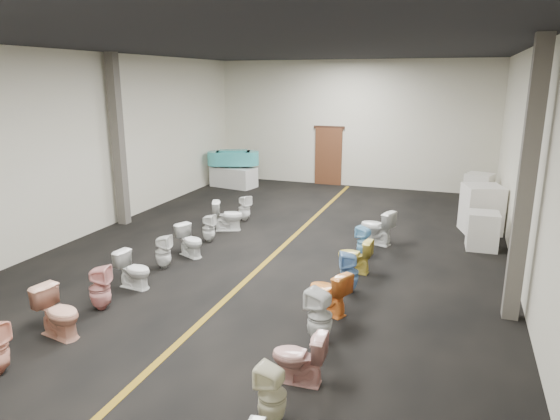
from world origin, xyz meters
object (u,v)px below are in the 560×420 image
(appliance_crate_c, at_px, (479,204))
(toilet_left_8, at_px, (228,215))
(appliance_crate_a, at_px, (482,231))
(toilet_right_7, at_px, (355,256))
(toilet_left_7, at_px, (209,228))
(toilet_right_5, at_px, (328,292))
(toilet_left_5, at_px, (163,252))
(display_table, at_px, (234,177))
(appliance_crate_b, at_px, (481,209))
(bathtub, at_px, (233,158))
(toilet_right_3, at_px, (299,357))
(toilet_left_2, at_px, (59,312))
(toilet_right_4, at_px, (320,316))
(toilet_right_6, at_px, (349,272))
(appliance_crate_d, at_px, (478,190))
(toilet_left_4, at_px, (134,270))
(toilet_right_9, at_px, (377,227))
(toilet_right_2, at_px, (272,395))
(toilet_left_3, at_px, (100,288))
(toilet_right_8, at_px, (364,242))
(toilet_left_9, at_px, (244,208))
(toilet_left_6, at_px, (190,241))

(appliance_crate_c, height_order, toilet_left_8, appliance_crate_c)
(appliance_crate_a, distance_m, toilet_right_7, 3.50)
(toilet_left_7, xyz_separation_m, toilet_right_5, (3.67, -2.71, 0.04))
(appliance_crate_a, height_order, toilet_left_5, appliance_crate_a)
(display_table, height_order, appliance_crate_b, appliance_crate_b)
(bathtub, height_order, toilet_right_3, bathtub)
(toilet_left_2, height_order, toilet_right_5, toilet_left_2)
(appliance_crate_a, relative_size, appliance_crate_c, 0.98)
(bathtub, distance_m, toilet_right_3, 12.35)
(display_table, height_order, toilet_right_5, toilet_right_5)
(appliance_crate_a, xyz_separation_m, toilet_right_4, (-2.42, -5.39, -0.02))
(toilet_left_5, height_order, toilet_right_7, toilet_left_5)
(toilet_right_6, bearing_deg, toilet_right_7, 168.22)
(toilet_left_5, relative_size, toilet_left_8, 0.91)
(appliance_crate_d, height_order, toilet_right_4, appliance_crate_d)
(toilet_left_8, distance_m, toilet_right_4, 6.05)
(toilet_left_4, xyz_separation_m, toilet_right_9, (3.89, 4.16, 0.06))
(toilet_left_4, distance_m, toilet_right_2, 4.69)
(appliance_crate_d, relative_size, toilet_right_3, 1.45)
(appliance_crate_b, xyz_separation_m, toilet_right_7, (-2.49, -3.83, -0.26))
(appliance_crate_b, distance_m, toilet_left_3, 9.37)
(toilet_left_2, relative_size, toilet_right_7, 1.11)
(toilet_right_7, bearing_deg, toilet_right_8, -176.60)
(toilet_right_3, xyz_separation_m, toilet_right_8, (-0.08, 5.01, -0.01))
(toilet_left_4, xyz_separation_m, toilet_right_8, (3.78, 3.14, -0.01))
(bathtub, height_order, toilet_right_6, bathtub)
(toilet_right_3, distance_m, toilet_right_9, 6.03)
(appliance_crate_a, bearing_deg, toilet_right_7, -135.48)
(display_table, relative_size, toilet_left_5, 2.25)
(toilet_left_8, bearing_deg, toilet_left_2, 156.67)
(toilet_right_3, height_order, toilet_right_8, toilet_right_3)
(toilet_left_7, height_order, toilet_right_2, toilet_right_2)
(toilet_right_8, bearing_deg, display_table, -112.38)
(appliance_crate_c, xyz_separation_m, toilet_right_3, (-2.40, -9.16, -0.09))
(toilet_left_9, height_order, toilet_right_8, toilet_left_9)
(toilet_left_4, height_order, toilet_right_6, toilet_right_6)
(appliance_crate_b, relative_size, toilet_right_3, 1.70)
(bathtub, xyz_separation_m, toilet_left_5, (2.04, -7.88, -0.71))
(bathtub, bearing_deg, appliance_crate_c, -31.78)
(toilet_left_8, distance_m, toilet_left_9, 0.97)
(toilet_right_6, height_order, toilet_right_8, toilet_right_6)
(toilet_right_2, xyz_separation_m, toilet_right_5, (-0.10, 2.94, 0.01))
(toilet_left_3, bearing_deg, appliance_crate_b, -58.45)
(toilet_right_4, bearing_deg, toilet_right_2, 16.01)
(toilet_left_6, bearing_deg, display_table, 40.86)
(toilet_right_3, relative_size, toilet_right_4, 0.87)
(display_table, xyz_separation_m, bathtub, (0.00, 0.00, 0.71))
(toilet_right_2, height_order, toilet_right_3, toilet_right_2)
(appliance_crate_d, distance_m, toilet_right_7, 7.03)
(toilet_left_5, xyz_separation_m, toilet_left_8, (0.09, 2.91, 0.04))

